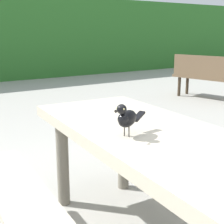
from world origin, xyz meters
name	(u,v)px	position (x,y,z in m)	size (l,w,h in m)	color
picnic_table_foreground	(149,159)	(0.38, 0.17, 0.56)	(1.77, 1.84, 0.74)	#B2A893
bird_grackle	(127,118)	(0.19, 0.14, 0.84)	(0.27, 0.15, 0.18)	black
park_bench_side	(207,74)	(4.12, 2.99, 0.49)	(0.75, 1.46, 0.84)	brown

